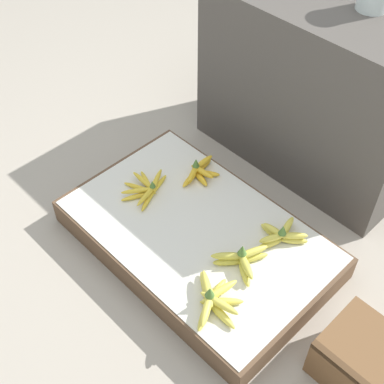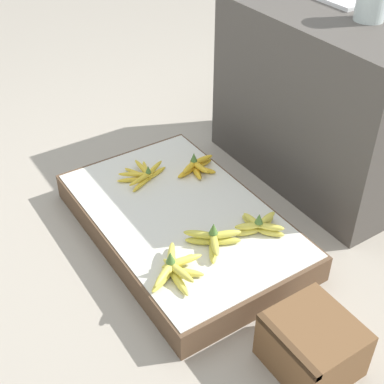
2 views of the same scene
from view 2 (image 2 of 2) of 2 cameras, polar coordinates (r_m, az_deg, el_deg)
The scene contains 10 objects.
ground_plane at distance 2.39m, azimuth -1.15°, elevation -4.54°, with size 10.00×10.00×0.00m, color #A89E8E.
display_platform at distance 2.34m, azimuth -1.17°, elevation -3.38°, with size 1.12×0.70×0.13m.
back_vendor_table at distance 2.64m, azimuth 14.14°, elevation 9.59°, with size 1.04×0.58×0.82m.
wooden_crate at distance 1.90m, azimuth 12.66°, elevation -15.65°, with size 0.29×0.27×0.20m.
banana_bunch_front_midleft at distance 2.01m, azimuth -1.89°, elevation -8.10°, with size 0.26×0.25×0.11m.
banana_bunch_middle_left at distance 2.50m, azimuth -5.22°, elevation 1.88°, with size 0.20×0.25×0.08m.
banana_bunch_middle_midleft at distance 2.12m, azimuth 2.26°, elevation -5.13°, with size 0.21×0.21×0.11m.
banana_bunch_back_left at distance 2.53m, azimuth 0.53°, elevation 2.74°, with size 0.13×0.22×0.10m.
banana_bunch_back_midleft at distance 2.21m, azimuth 7.15°, elevation -3.50°, with size 0.20×0.22×0.10m.
foam_tray_white at distance 2.63m, azimuth 16.17°, elevation 19.10°, with size 0.21×0.20×0.02m.
Camera 2 is at (1.52, -0.93, 1.59)m, focal length 50.00 mm.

